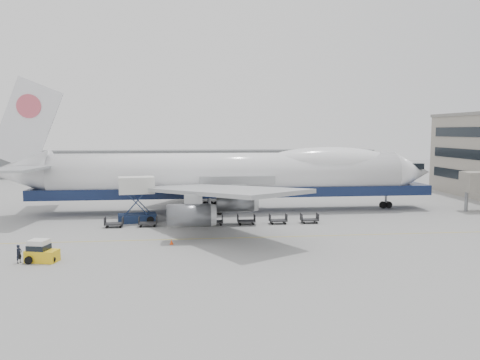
{
  "coord_description": "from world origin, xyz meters",
  "views": [
    {
      "loc": [
        -5.89,
        -58.25,
        12.19
      ],
      "look_at": [
        1.1,
        6.0,
        5.4
      ],
      "focal_mm": 35.0,
      "sensor_mm": 36.0,
      "label": 1
    }
  ],
  "objects": [
    {
      "name": "hangar",
      "position": [
        -10.0,
        70.0,
        3.5
      ],
      "size": [
        110.0,
        8.0,
        7.0
      ],
      "primitive_type": "cube",
      "color": "slate",
      "rests_on": "ground"
    },
    {
      "name": "apron_line",
      "position": [
        0.0,
        -6.0,
        0.01
      ],
      "size": [
        60.0,
        0.15,
        0.01
      ],
      "primitive_type": "cube",
      "color": "gold",
      "rests_on": "ground"
    },
    {
      "name": "airliner",
      "position": [
        0.64,
        12.0,
        5.62
      ],
      "size": [
        67.0,
        55.3,
        19.98
      ],
      "color": "white",
      "rests_on": "ground"
    },
    {
      "name": "dolly_6",
      "position": [
        9.9,
        1.54,
        0.53
      ],
      "size": [
        2.3,
        1.35,
        1.3
      ],
      "color": "#2D2D30",
      "rests_on": "ground"
    },
    {
      "name": "baggage_tug",
      "position": [
        -19.8,
        -13.75,
        0.93
      ],
      "size": [
        3.14,
        2.2,
        2.09
      ],
      "rotation": [
        0.0,
        0.0,
        -0.26
      ],
      "color": "yellow",
      "rests_on": "ground"
    },
    {
      "name": "dolly_4",
      "position": [
        1.44,
        1.54,
        0.53
      ],
      "size": [
        2.3,
        1.35,
        1.3
      ],
      "color": "#2D2D30",
      "rests_on": "ground"
    },
    {
      "name": "ground",
      "position": [
        0.0,
        0.0,
        0.0
      ],
      "size": [
        260.0,
        260.0,
        0.0
      ],
      "primitive_type": "plane",
      "color": "gray",
      "rests_on": "ground"
    },
    {
      "name": "dolly_0",
      "position": [
        -15.49,
        1.54,
        0.53
      ],
      "size": [
        2.3,
        1.35,
        1.3
      ],
      "color": "#2D2D30",
      "rests_on": "ground"
    },
    {
      "name": "dolly_2",
      "position": [
        -7.03,
        1.54,
        0.53
      ],
      "size": [
        2.3,
        1.35,
        1.3
      ],
      "color": "#2D2D30",
      "rests_on": "ground"
    },
    {
      "name": "catering_truck",
      "position": [
        -12.93,
        4.8,
        3.44
      ],
      "size": [
        5.32,
        4.02,
        6.1
      ],
      "rotation": [
        0.0,
        0.0,
        0.15
      ],
      "color": "#182648",
      "rests_on": "ground"
    },
    {
      "name": "dolly_5",
      "position": [
        5.67,
        1.54,
        0.53
      ],
      "size": [
        2.3,
        1.35,
        1.3
      ],
      "color": "#2D2D30",
      "rests_on": "ground"
    },
    {
      "name": "ground_worker",
      "position": [
        -21.68,
        -13.98,
        0.86
      ],
      "size": [
        0.64,
        0.74,
        1.72
      ],
      "primitive_type": "imported",
      "rotation": [
        0.0,
        0.0,
        1.14
      ],
      "color": "black",
      "rests_on": "ground"
    },
    {
      "name": "traffic_cone",
      "position": [
        -7.89,
        -8.31,
        0.27
      ],
      "size": [
        0.39,
        0.39,
        0.57
      ],
      "rotation": [
        0.0,
        0.0,
        0.03
      ],
      "color": "#E3400B",
      "rests_on": "ground"
    },
    {
      "name": "dolly_3",
      "position": [
        -2.79,
        1.54,
        0.53
      ],
      "size": [
        2.3,
        1.35,
        1.3
      ],
      "color": "#2D2D30",
      "rests_on": "ground"
    },
    {
      "name": "dolly_1",
      "position": [
        -11.26,
        1.54,
        0.53
      ],
      "size": [
        2.3,
        1.35,
        1.3
      ],
      "color": "#2D2D30",
      "rests_on": "ground"
    }
  ]
}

